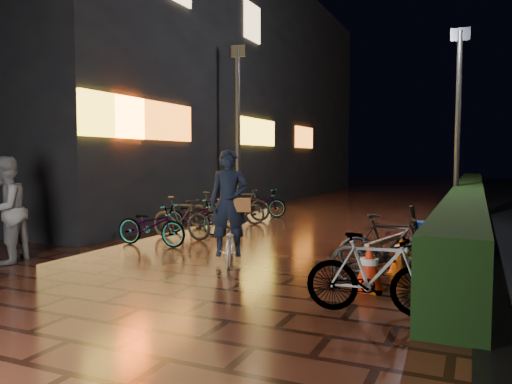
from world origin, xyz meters
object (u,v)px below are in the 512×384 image
at_px(cart_assembly, 425,233).
at_px(bystander_person, 5,210).
at_px(cyclist, 229,221).
at_px(traffic_barrier, 387,260).

bearing_deg(cart_assembly, bystander_person, -155.93).
distance_m(cyclist, cart_assembly, 3.23).
bearing_deg(cyclist, traffic_barrier, -5.56).
relative_size(bystander_person, traffic_barrier, 1.14).
bearing_deg(bystander_person, cart_assembly, 99.21).
relative_size(cyclist, traffic_barrier, 1.21).
height_order(bystander_person, traffic_barrier, bystander_person).
height_order(bystander_person, cart_assembly, bystander_person).
xyz_separation_m(cyclist, cart_assembly, (2.97, 1.26, -0.19)).
distance_m(bystander_person, traffic_barrier, 6.08).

